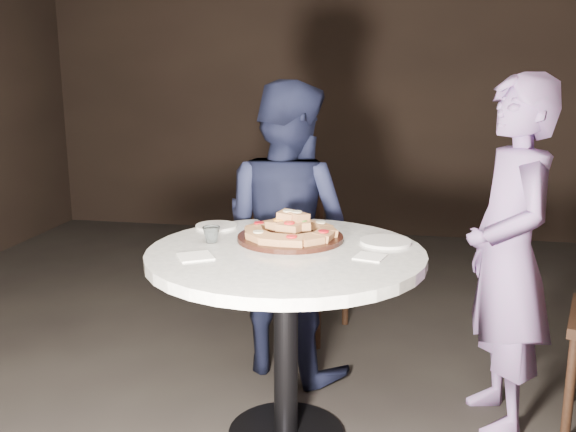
{
  "coord_description": "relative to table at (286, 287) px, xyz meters",
  "views": [
    {
      "loc": [
        0.47,
        -2.59,
        1.57
      ],
      "look_at": [
        0.0,
        -0.08,
        0.98
      ],
      "focal_mm": 40.0,
      "sensor_mm": 36.0,
      "label": 1
    }
  ],
  "objects": [
    {
      "name": "water_glass",
      "position": [
        -0.33,
        0.05,
        0.19
      ],
      "size": [
        0.08,
        0.08,
        0.07
      ],
      "primitive_type": "imported",
      "rotation": [
        0.0,
        0.0,
        -0.1
      ],
      "color": "silver",
      "rests_on": "table"
    },
    {
      "name": "chair_far",
      "position": [
        -0.16,
        1.09,
        -0.11
      ],
      "size": [
        0.6,
        0.62,
        1.01
      ],
      "rotation": [
        0.0,
        0.0,
        2.83
      ],
      "color": "black",
      "rests_on": "ground"
    },
    {
      "name": "serving_board",
      "position": [
        -0.01,
        0.15,
        0.17
      ],
      "size": [
        0.5,
        0.5,
        0.02
      ],
      "primitive_type": "cylinder",
      "rotation": [
        0.0,
        0.0,
        -0.11
      ],
      "color": "black",
      "rests_on": "table"
    },
    {
      "name": "floor",
      "position": [
        -0.0,
        0.13,
        -0.69
      ],
      "size": [
        7.0,
        7.0,
        0.0
      ],
      "primitive_type": "plane",
      "color": "black",
      "rests_on": "ground"
    },
    {
      "name": "plate_right",
      "position": [
        0.39,
        0.18,
        0.16
      ],
      "size": [
        0.27,
        0.27,
        0.01
      ],
      "primitive_type": "cylinder",
      "rotation": [
        0.0,
        0.0,
        -0.28
      ],
      "color": "white",
      "rests_on": "table"
    },
    {
      "name": "table",
      "position": [
        0.0,
        0.0,
        0.0
      ],
      "size": [
        1.5,
        1.5,
        0.85
      ],
      "rotation": [
        0.0,
        0.0,
        -0.42
      ],
      "color": "black",
      "rests_on": "ground"
    },
    {
      "name": "napkin_far",
      "position": [
        0.34,
        -0.04,
        0.16
      ],
      "size": [
        0.14,
        0.14,
        0.01
      ],
      "primitive_type": "cube",
      "rotation": [
        0.0,
        0.0,
        -0.26
      ],
      "color": "white",
      "rests_on": "table"
    },
    {
      "name": "diner_teal",
      "position": [
        0.92,
        0.32,
        0.09
      ],
      "size": [
        0.48,
        0.63,
        1.56
      ],
      "primitive_type": "imported",
      "rotation": [
        0.0,
        0.0,
        -1.38
      ],
      "color": "#7A619D",
      "rests_on": "ground"
    },
    {
      "name": "focaccia_pile",
      "position": [
        -0.01,
        0.16,
        0.21
      ],
      "size": [
        0.41,
        0.4,
        0.11
      ],
      "rotation": [
        0.0,
        0.0,
        -0.31
      ],
      "color": "#A46C3F",
      "rests_on": "serving_board"
    },
    {
      "name": "diner_navy",
      "position": [
        -0.13,
        0.68,
        0.07
      ],
      "size": [
        0.91,
        0.83,
        1.52
      ],
      "primitive_type": "imported",
      "rotation": [
        0.0,
        0.0,
        2.71
      ],
      "color": "#141932",
      "rests_on": "ground"
    },
    {
      "name": "napkin_near",
      "position": [
        -0.33,
        -0.17,
        0.16
      ],
      "size": [
        0.17,
        0.17,
        0.01
      ],
      "primitive_type": "cube",
      "rotation": [
        0.0,
        0.0,
        0.54
      ],
      "color": "white",
      "rests_on": "table"
    },
    {
      "name": "plate_left",
      "position": [
        -0.39,
        0.31,
        0.16
      ],
      "size": [
        0.22,
        0.22,
        0.01
      ],
      "primitive_type": "cylinder",
      "rotation": [
        0.0,
        0.0,
        0.17
      ],
      "color": "white",
      "rests_on": "table"
    }
  ]
}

